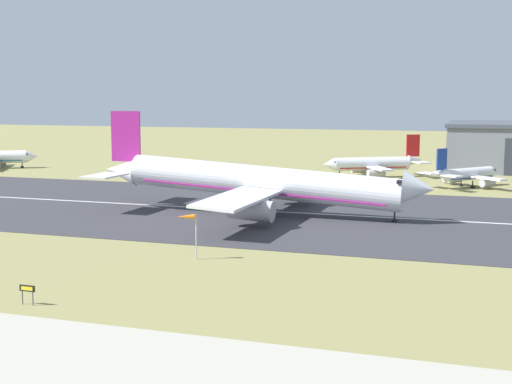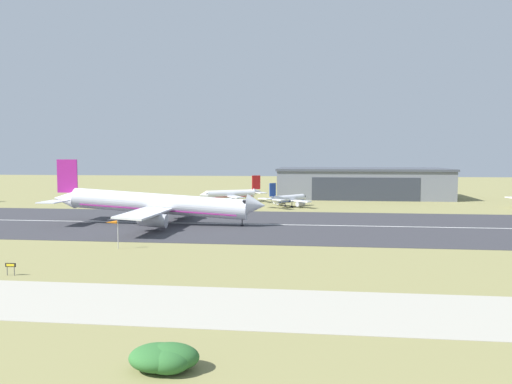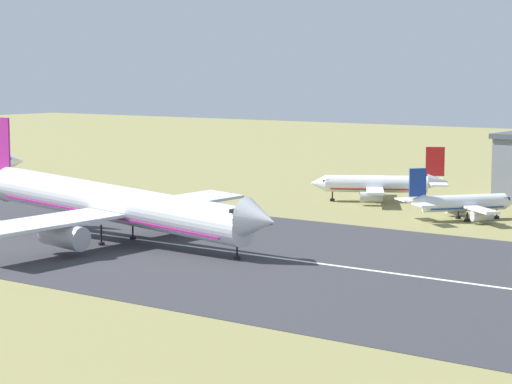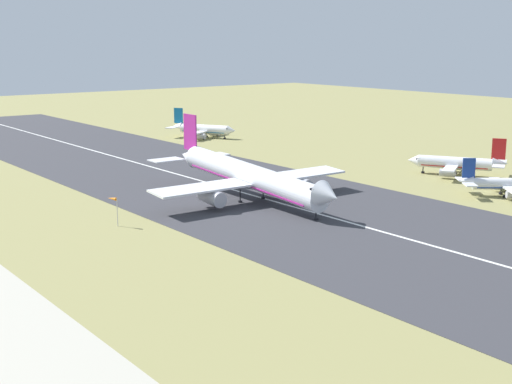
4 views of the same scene
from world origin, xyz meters
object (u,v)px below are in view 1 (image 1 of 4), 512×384
windsock_pole (187,219)px  runway_sign (27,290)px  airplane_parked_far_east (373,164)px  airplane_landing (260,183)px  airplane_parked_west (467,175)px

windsock_pole → runway_sign: bearing=-106.7°
airplane_parked_far_east → runway_sign: 110.66m
airplane_landing → runway_sign: size_ratio=30.20×
airplane_landing → windsock_pole: size_ratio=10.38×
airplane_landing → windsock_pole: bearing=-86.9°
airplane_parked_far_east → airplane_parked_west: bearing=-28.9°
airplane_parked_west → runway_sign: (-33.98, -98.30, -1.23)m
windsock_pole → airplane_parked_far_east: bearing=85.7°
airplane_parked_far_east → runway_sign: size_ratio=13.33×
airplane_parked_far_east → windsock_pole: size_ratio=4.58×
airplane_landing → airplane_parked_far_east: airplane_landing is taller
airplane_landing → runway_sign: (-4.49, -52.77, -3.68)m
airplane_parked_far_east → airplane_landing: bearing=-98.4°
airplane_landing → runway_sign: 53.09m
airplane_parked_far_east → runway_sign: bearing=-96.7°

